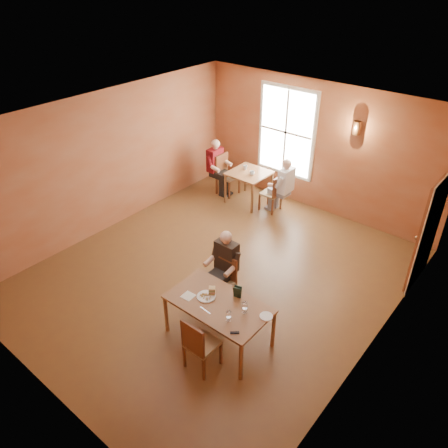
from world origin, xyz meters
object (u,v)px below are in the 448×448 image
Objects in this scene: chair_diner_white at (271,192)px; diner_white at (272,185)px; diner_maroon at (227,169)px; chair_diner_main at (221,283)px; chair_empty at (202,343)px; chair_diner_maroon at (228,175)px; diner_main at (220,275)px; main_table at (219,321)px; second_table at (249,187)px.

diner_white reaches higher than chair_diner_white.
chair_diner_main is at bearing 37.69° from diner_maroon.
chair_diner_white is at bearing 112.59° from chair_empty.
chair_diner_maroon is at bearing 90.00° from diner_white.
diner_main is at bearing 37.44° from diner_maroon.
main_table is 1.17× the size of diner_maroon.
main_table is 4.95m from chair_diner_maroon.
chair_empty is 0.70× the size of diner_maroon.
chair_diner_maroon is 0.17m from diner_maroon.
second_table is 0.68× the size of diner_white.
chair_diner_maroon is (-3.17, 4.50, 0.04)m from chair_empty.
main_table is 1.78× the size of second_table.
chair_diner_main is 3.77m from second_table.
main_table is at bearing 106.44° from chair_empty.
diner_maroon is (-2.54, 3.28, 0.22)m from chair_diner_main.
diner_main reaches higher than chair_diner_white.
chair_empty is 5.53m from diner_maroon.
diner_main is 3.52m from diner_white.
diner_white is 0.97× the size of diner_maroon.
chair_empty is (0.67, -1.21, 0.02)m from chair_diner_main.
diner_main is 1.45× the size of second_table.
main_table is 4.59m from second_table.
chair_diner_white is at bearing -69.99° from diner_main.
main_table is at bearing -156.91° from diner_white.
chair_diner_main is 0.99× the size of chair_diner_white.
diner_main reaches higher than chair_diner_maroon.
second_table is at bearing 90.00° from diner_white.
chair_empty reaches higher than second_table.
chair_empty is at bearing 35.20° from chair_diner_maroon.
diner_main reaches higher than second_table.
chair_diner_white is at bearing 113.46° from main_table.
second_table is 0.96× the size of chair_diner_white.
main_table is at bearing -59.07° from second_table.
chair_empty is at bearing 118.76° from chair_diner_main.
diner_main is 4.16m from chair_diner_maroon.
diner_maroon reaches higher than chair_diner_maroon.
second_table is (-2.36, 3.93, 0.02)m from main_table.
second_table is 0.87× the size of chair_diner_maroon.
diner_main is 1.26× the size of chair_diner_maroon.
chair_diner_main is 0.70× the size of diner_main.
chair_diner_main reaches higher than second_table.
chair_empty is 5.50m from chair_diner_maroon.
chair_empty is (0.17, -0.56, 0.10)m from main_table.
chair_empty is at bearing -157.39° from chair_diner_white.
diner_white is (0.68, 0.00, 0.26)m from second_table.
diner_maroon is at bearing 180.00° from second_table.
main_table is 0.82m from chair_diner_main.
chair_diner_main is 0.89× the size of chair_diner_maroon.
diner_maroon is (-2.54, 3.31, 0.03)m from diner_main.
diner_main reaches higher than chair_empty.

